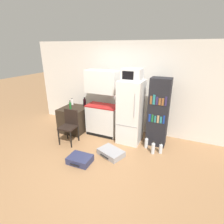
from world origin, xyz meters
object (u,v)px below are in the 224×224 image
(microwave, at_px, (132,74))
(water_bottle_front, at_px, (153,148))
(water_bottle_middle, at_px, (146,143))
(kitchen_hutch, at_px, (102,106))
(bottle_green_tall, at_px, (70,106))
(bottle_milk_white, at_px, (72,102))
(side_table, at_px, (74,119))
(bottle_wine_dark, at_px, (85,103))
(refrigerator, at_px, (131,112))
(suitcase_small_flat, at_px, (111,153))
(bookshelf, at_px, (158,113))
(chair, at_px, (70,123))
(suitcase_large_flat, at_px, (80,159))
(water_bottle_back, at_px, (161,149))

(microwave, relative_size, water_bottle_front, 1.38)
(microwave, bearing_deg, water_bottle_middle, -19.89)
(kitchen_hutch, height_order, bottle_green_tall, kitchen_hutch)
(microwave, distance_m, bottle_milk_white, 2.19)
(side_table, height_order, bottle_green_tall, bottle_green_tall)
(bottle_milk_white, height_order, bottle_wine_dark, bottle_wine_dark)
(refrigerator, bearing_deg, water_bottle_middle, -20.05)
(kitchen_hutch, relative_size, water_bottle_middle, 5.77)
(bottle_milk_white, xyz_separation_m, suitcase_small_flat, (1.77, -1.02, -0.74))
(bookshelf, relative_size, water_bottle_middle, 5.44)
(microwave, height_order, bookshelf, microwave)
(side_table, height_order, refrigerator, refrigerator)
(bottle_wine_dark, xyz_separation_m, bottle_green_tall, (-0.18, -0.46, 0.00))
(bottle_milk_white, height_order, chair, bottle_milk_white)
(refrigerator, relative_size, chair, 1.87)
(bottle_green_tall, distance_m, chair, 0.59)
(bookshelf, xyz_separation_m, water_bottle_front, (0.03, -0.50, -0.73))
(bottle_wine_dark, relative_size, suitcase_small_flat, 0.41)
(refrigerator, distance_m, suitcase_small_flat, 1.15)
(suitcase_large_flat, bearing_deg, suitcase_small_flat, 44.02)
(chair, relative_size, suitcase_large_flat, 1.71)
(suitcase_small_flat, bearing_deg, water_bottle_back, 49.40)
(suitcase_small_flat, bearing_deg, microwave, 99.52)
(suitcase_small_flat, height_order, water_bottle_back, water_bottle_back)
(kitchen_hutch, relative_size, bookshelf, 1.06)
(refrigerator, bearing_deg, chair, -154.42)
(bottle_milk_white, bearing_deg, microwave, -4.92)
(side_table, bearing_deg, bottle_milk_white, 131.30)
(suitcase_small_flat, relative_size, water_bottle_middle, 2.14)
(side_table, height_order, water_bottle_front, side_table)
(bottle_green_tall, bearing_deg, water_bottle_middle, 2.19)
(bottle_milk_white, distance_m, suitcase_large_flat, 2.12)
(chair, bearing_deg, suitcase_large_flat, -46.24)
(suitcase_small_flat, bearing_deg, suitcase_large_flat, -113.34)
(side_table, xyz_separation_m, water_bottle_back, (2.61, -0.21, -0.24))
(microwave, distance_m, chair, 2.03)
(bottle_green_tall, height_order, suitcase_small_flat, bottle_green_tall)
(refrigerator, height_order, suitcase_small_flat, refrigerator)
(side_table, relative_size, bottle_green_tall, 2.69)
(water_bottle_front, relative_size, water_bottle_back, 1.19)
(bottle_wine_dark, bearing_deg, bottle_green_tall, -111.33)
(chair, xyz_separation_m, water_bottle_back, (2.31, 0.40, -0.41))
(refrigerator, distance_m, bookshelf, 0.69)
(chair, distance_m, water_bottle_middle, 2.04)
(side_table, distance_m, chair, 0.70)
(side_table, xyz_separation_m, suitcase_small_flat, (1.56, -0.78, -0.29))
(bottle_wine_dark, relative_size, bottle_green_tall, 0.97)
(bottle_milk_white, xyz_separation_m, suitcase_large_flat, (1.26, -1.54, -0.73))
(bottle_green_tall, bearing_deg, water_bottle_back, -0.46)
(bottle_green_tall, bearing_deg, suitcase_large_flat, -47.89)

